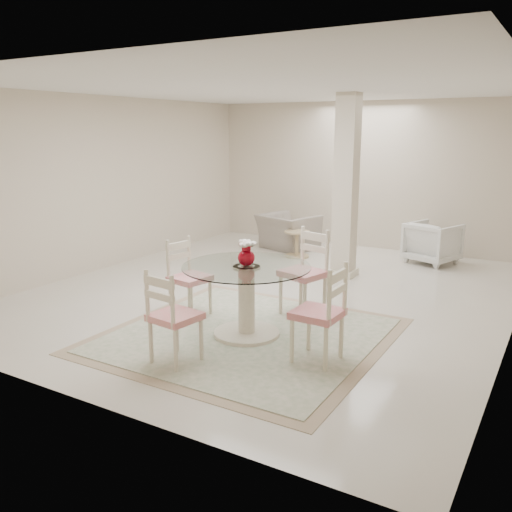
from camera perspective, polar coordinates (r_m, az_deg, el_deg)
The scene contains 13 objects.
ground at distance 7.48m, azimuth 1.87°, elevation -3.80°, with size 7.00×7.00×0.00m, color silver.
room_shell at distance 7.17m, azimuth 1.98°, elevation 10.54°, with size 6.02×7.02×2.71m.
column at distance 8.17m, azimuth 9.46°, elevation 7.14°, with size 0.30×0.30×2.70m, color beige.
area_rug at distance 5.93m, azimuth -0.99°, elevation -8.33°, with size 2.86×2.86×0.02m.
dining_table at distance 5.80m, azimuth -1.00°, elevation -4.73°, with size 1.36×1.36×0.78m.
red_vase at distance 5.66m, azimuth -1.01°, elevation 0.37°, with size 0.21×0.20×0.28m.
dining_chair_east at distance 5.13m, azimuth 7.21°, elevation -5.30°, with size 0.45×0.44×1.08m.
dining_chair_north at distance 6.48m, azimuth 5.41°, elevation -1.01°, with size 0.56×0.56×1.14m.
dining_chair_west at distance 6.49m, azimuth -7.39°, elevation -1.62°, with size 0.47×0.47×1.02m.
dining_chair_south at distance 5.12m, azimuth -9.06°, elevation -5.69°, with size 0.46×0.46×1.03m.
recliner_taupe at distance 10.15m, azimuth 3.38°, elevation 2.57°, with size 0.99×0.86×0.64m, color gray.
armchair_white at distance 9.49m, azimuth 18.08°, elevation 1.34°, with size 0.74×0.76×0.69m, color white.
side_table at distance 9.49m, azimuth 4.32°, elevation 1.15°, with size 0.44×0.44×0.46m.
Camera 1 is at (3.41, -6.29, 2.18)m, focal length 38.00 mm.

